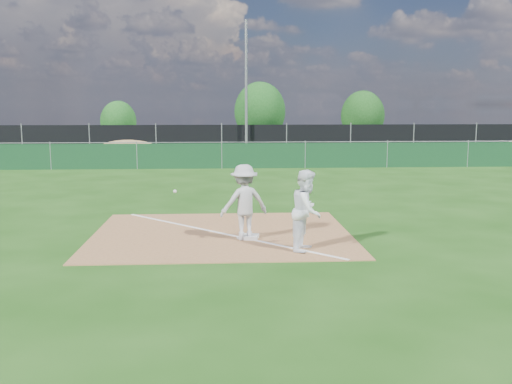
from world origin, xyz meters
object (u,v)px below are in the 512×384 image
runner (307,210)px  tree_right (363,116)px  play_at_first (244,202)px  first_base (249,237)px  light_pole (246,88)px  car_left (161,138)px  tree_mid (260,111)px  tree_left (118,121)px  car_right (315,138)px  car_mid (204,138)px

runner → tree_right: bearing=6.7°
play_at_first → first_base: bearing=15.4°
light_pole → tree_right: (9.94, 11.23, -1.86)m
play_at_first → car_left: play_at_first is taller
light_pole → tree_right: light_pole is taller
play_at_first → tree_mid: size_ratio=0.46×
light_pole → tree_left: size_ratio=2.41×
tree_right → car_right: bearing=-129.5°
tree_mid → tree_right: (8.39, 0.34, -0.35)m
first_base → car_mid: bearing=94.0°
play_at_first → car_mid: play_at_first is taller
tree_right → tree_mid: bearing=-177.7°
light_pole → car_left: 8.43m
car_mid → tree_left: 9.49m
light_pole → play_at_first: light_pole is taller
first_base → play_at_first: size_ratio=0.18×
first_base → play_at_first: 0.81m
car_right → tree_left: size_ratio=1.40×
runner → tree_right: (9.67, 34.52, 1.29)m
tree_left → tree_mid: size_ratio=0.69×
runner → car_mid: size_ratio=0.39×
car_mid → car_left: bearing=84.2°
car_left → tree_left: tree_left is taller
car_left → tree_left: bearing=37.8°
light_pole → tree_left: 14.86m
runner → car_mid: runner is taller
first_base → car_right: size_ratio=0.08×
first_base → car_mid: 26.95m
light_pole → car_right: light_pole is taller
first_base → play_at_first: play_at_first is taller
car_left → car_right: 10.87m
car_mid → light_pole: bearing=-144.2°
car_right → light_pole: bearing=142.9°
car_left → light_pole: bearing=-128.1°
first_base → car_mid: car_mid is taller
car_right → tree_right: tree_right is taller
car_right → tree_left: bearing=75.4°
first_base → tree_mid: size_ratio=0.08×
tree_left → tree_right: 19.59m
car_right → tree_left: tree_left is taller
car_left → tree_mid: size_ratio=0.85×
runner → tree_right: 35.87m
first_base → car_right: bearing=77.8°
car_left → car_mid: bearing=-96.9°
play_at_first → tree_left: tree_left is taller
light_pole → first_base: bearing=-92.3°
light_pole → play_at_first: size_ratio=3.64×
runner → car_left: bearing=34.3°
tree_right → car_mid: bearing=-152.5°
tree_left → car_mid: bearing=-43.0°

